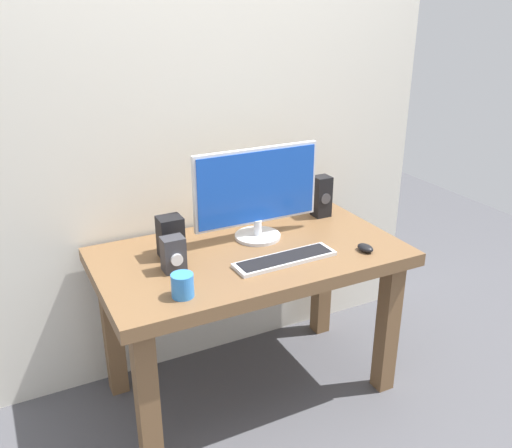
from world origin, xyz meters
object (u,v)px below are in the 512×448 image
(mouse, at_px, (365,248))
(speaker_right, at_px, (321,196))
(speaker_left, at_px, (171,237))
(desk, at_px, (250,274))
(coffee_mug, at_px, (183,285))
(monitor, at_px, (257,192))
(audio_controller, at_px, (173,254))
(keyboard_primary, at_px, (285,259))

(mouse, relative_size, speaker_right, 0.40)
(mouse, relative_size, speaker_left, 0.46)
(speaker_left, bearing_deg, desk, -18.07)
(speaker_right, xyz_separation_m, coffee_mug, (-0.89, -0.45, -0.06))
(monitor, distance_m, audio_controller, 0.49)
(monitor, bearing_deg, mouse, -44.83)
(mouse, bearing_deg, keyboard_primary, 162.61)
(monitor, xyz_separation_m, audio_controller, (-0.44, -0.15, -0.15))
(keyboard_primary, xyz_separation_m, audio_controller, (-0.44, 0.13, 0.06))
(speaker_left, bearing_deg, audio_controller, -104.42)
(desk, height_order, mouse, mouse)
(keyboard_primary, distance_m, audio_controller, 0.46)
(audio_controller, bearing_deg, monitor, 18.20)
(keyboard_primary, height_order, speaker_right, speaker_right)
(speaker_right, bearing_deg, speaker_left, -172.43)
(keyboard_primary, relative_size, coffee_mug, 4.99)
(desk, distance_m, monitor, 0.36)
(audio_controller, bearing_deg, speaker_right, 15.71)
(monitor, height_order, speaker_right, monitor)
(desk, height_order, coffee_mug, coffee_mug)
(desk, height_order, speaker_left, speaker_left)
(monitor, xyz_separation_m, speaker_left, (-0.41, -0.02, -0.13))
(desk, height_order, audio_controller, audio_controller)
(desk, relative_size, speaker_left, 7.45)
(monitor, bearing_deg, keyboard_primary, -91.67)
(audio_controller, bearing_deg, speaker_left, 75.58)
(keyboard_primary, xyz_separation_m, mouse, (0.36, -0.07, 0.01))
(monitor, bearing_deg, desk, -127.60)
(speaker_left, height_order, audio_controller, speaker_left)
(mouse, bearing_deg, desk, 146.80)
(monitor, height_order, speaker_left, monitor)
(monitor, distance_m, speaker_left, 0.43)
(keyboard_primary, relative_size, audio_controller, 3.13)
(keyboard_primary, bearing_deg, speaker_right, 41.58)
(desk, height_order, monitor, monitor)
(keyboard_primary, relative_size, speaker_left, 2.54)
(desk, bearing_deg, mouse, -27.22)
(keyboard_primary, xyz_separation_m, coffee_mug, (-0.48, -0.08, 0.04))
(keyboard_primary, bearing_deg, speaker_left, 147.31)
(speaker_left, height_order, coffee_mug, speaker_left)
(coffee_mug, bearing_deg, mouse, 0.82)
(audio_controller, bearing_deg, mouse, -14.15)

